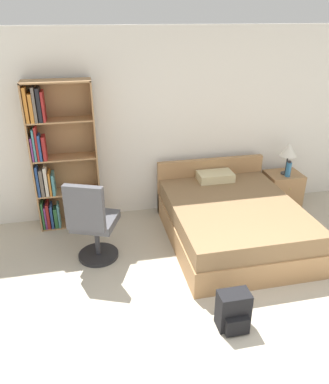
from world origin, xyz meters
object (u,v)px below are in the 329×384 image
(office_chair, at_px, (93,224))
(table_lamp, at_px, (289,150))
(backpack_black, at_px, (234,311))
(nightstand, at_px, (282,189))
(water_bottle, at_px, (288,169))
(bed, at_px, (231,220))
(bookshelf, at_px, (56,159))

(office_chair, height_order, table_lamp, office_chair)
(backpack_black, bearing_deg, nightstand, 53.17)
(nightstand, distance_m, water_bottle, 0.39)
(table_lamp, relative_size, backpack_black, 1.24)
(bed, xyz_separation_m, office_chair, (-1.78, -0.14, 0.24))
(bookshelf, distance_m, nightstand, 3.39)
(office_chair, bearing_deg, nightstand, 17.06)
(water_bottle, bearing_deg, nightstand, 85.74)
(bed, distance_m, office_chair, 1.80)
(table_lamp, xyz_separation_m, water_bottle, (-0.01, -0.09, -0.26))
(office_chair, xyz_separation_m, water_bottle, (2.90, 0.79, 0.12))
(bed, height_order, backpack_black, bed)
(bed, relative_size, table_lamp, 4.07)
(nightstand, xyz_separation_m, table_lamp, (0.01, -0.02, 0.64))
(bed, relative_size, backpack_black, 5.05)
(bookshelf, height_order, table_lamp, bookshelf)
(bed, distance_m, backpack_black, 1.58)
(nightstand, bearing_deg, backpack_black, -126.83)
(table_lamp, bearing_deg, bookshelf, 178.11)
(water_bottle, bearing_deg, backpack_black, -128.04)
(table_lamp, bearing_deg, backpack_black, -127.11)
(water_bottle, bearing_deg, bookshelf, 176.53)
(office_chair, bearing_deg, bookshelf, 112.14)
(bookshelf, height_order, office_chair, bookshelf)
(office_chair, bearing_deg, bed, 4.47)
(bookshelf, bearing_deg, nightstand, -1.63)
(office_chair, bearing_deg, water_bottle, 15.17)
(bookshelf, bearing_deg, backpack_black, -54.90)
(bookshelf, xyz_separation_m, office_chair, (0.40, -0.99, -0.48))
(bed, relative_size, water_bottle, 8.15)
(nightstand, bearing_deg, table_lamp, -69.74)
(nightstand, bearing_deg, bed, -146.37)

